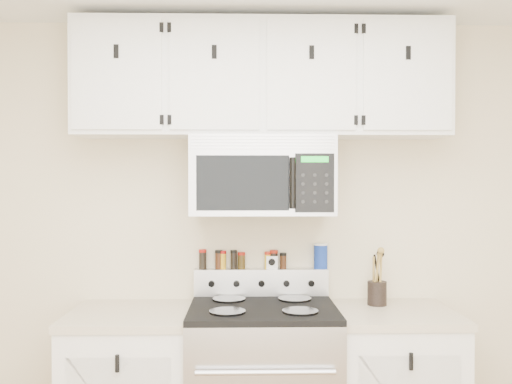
{
  "coord_description": "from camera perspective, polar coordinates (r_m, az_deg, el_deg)",
  "views": [
    {
      "loc": [
        -0.1,
        -1.52,
        1.59
      ],
      "look_at": [
        -0.04,
        1.45,
        1.54
      ],
      "focal_mm": 40.0,
      "sensor_mm": 36.0,
      "label": 1
    }
  ],
  "objects": [
    {
      "name": "back_wall",
      "position": [
        3.29,
        0.5,
        -5.01
      ],
      "size": [
        3.5,
        0.01,
        2.5
      ],
      "primitive_type": "cube",
      "color": "beige",
      "rests_on": "floor"
    },
    {
      "name": "microwave",
      "position": [
        3.08,
        0.62,
        1.65
      ],
      "size": [
        0.76,
        0.44,
        0.42
      ],
      "color": "#9E9EA3",
      "rests_on": "back_wall"
    },
    {
      "name": "upper_cabinets",
      "position": [
        3.15,
        0.6,
        11.14
      ],
      "size": [
        2.0,
        0.35,
        0.62
      ],
      "color": "white",
      "rests_on": "back_wall"
    },
    {
      "name": "utensil_crock",
      "position": [
        3.23,
        12.01,
        -9.68
      ],
      "size": [
        0.1,
        0.1,
        0.3
      ],
      "color": "black",
      "rests_on": "base_cabinet_right"
    },
    {
      "name": "kitchen_timer",
      "position": [
        3.27,
        1.56,
        -7.04
      ],
      "size": [
        0.07,
        0.06,
        0.07
      ],
      "primitive_type": "cube",
      "rotation": [
        0.0,
        0.0,
        0.07
      ],
      "color": "white",
      "rests_on": "range"
    },
    {
      "name": "salt_canister",
      "position": [
        3.29,
        6.49,
        -6.38
      ],
      "size": [
        0.08,
        0.08,
        0.14
      ],
      "color": "navy",
      "rests_on": "range"
    },
    {
      "name": "spice_jar_0",
      "position": [
        3.27,
        -5.35,
        -6.7
      ],
      "size": [
        0.04,
        0.04,
        0.11
      ],
      "color": "black",
      "rests_on": "range"
    },
    {
      "name": "spice_jar_1",
      "position": [
        3.27,
        -3.74,
        -6.75
      ],
      "size": [
        0.04,
        0.04,
        0.11
      ],
      "color": "#3F1F0F",
      "rests_on": "range"
    },
    {
      "name": "spice_jar_2",
      "position": [
        3.27,
        -3.36,
        -6.78
      ],
      "size": [
        0.04,
        0.04,
        0.1
      ],
      "color": "gold",
      "rests_on": "range"
    },
    {
      "name": "spice_jar_3",
      "position": [
        3.26,
        -2.25,
        -6.75
      ],
      "size": [
        0.04,
        0.04,
        0.11
      ],
      "color": "black",
      "rests_on": "range"
    },
    {
      "name": "spice_jar_4",
      "position": [
        3.26,
        -1.46,
        -6.86
      ],
      "size": [
        0.04,
        0.04,
        0.1
      ],
      "color": "#392A0D",
      "rests_on": "range"
    },
    {
      "name": "spice_jar_5",
      "position": [
        3.27,
        1.18,
        -6.83
      ],
      "size": [
        0.04,
        0.04,
        0.1
      ],
      "color": "gold",
      "rests_on": "range"
    },
    {
      "name": "spice_jar_6",
      "position": [
        3.27,
        1.79,
        -6.75
      ],
      "size": [
        0.05,
        0.05,
        0.11
      ],
      "color": "black",
      "rests_on": "range"
    },
    {
      "name": "spice_jar_7",
      "position": [
        3.27,
        2.73,
        -6.87
      ],
      "size": [
        0.04,
        0.04,
        0.09
      ],
      "color": "#381C0D",
      "rests_on": "range"
    }
  ]
}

